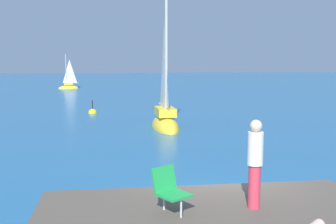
{
  "coord_description": "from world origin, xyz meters",
  "views": [
    {
      "loc": [
        -1.83,
        -9.53,
        3.81
      ],
      "look_at": [
        -0.52,
        9.31,
        1.2
      ],
      "focal_mm": 44.38,
      "sensor_mm": 36.0,
      "label": 1
    }
  ],
  "objects_px": {
    "person_standing": "(255,161)",
    "marker_buoy": "(93,113)",
    "beach_chair": "(169,188)",
    "sailboat_far": "(69,87)",
    "sailboat_near": "(165,121)"
  },
  "relations": [
    {
      "from": "sailboat_near",
      "to": "marker_buoy",
      "type": "bearing_deg",
      "value": -149.63
    },
    {
      "from": "person_standing",
      "to": "beach_chair",
      "type": "xyz_separation_m",
      "value": [
        -1.55,
        -0.1,
        -0.42
      ]
    },
    {
      "from": "person_standing",
      "to": "beach_chair",
      "type": "height_order",
      "value": "person_standing"
    },
    {
      "from": "sailboat_near",
      "to": "person_standing",
      "type": "height_order",
      "value": "sailboat_near"
    },
    {
      "from": "beach_chair",
      "to": "marker_buoy",
      "type": "distance_m",
      "value": 20.77
    },
    {
      "from": "sailboat_near",
      "to": "beach_chair",
      "type": "relative_size",
      "value": 9.11
    },
    {
      "from": "sailboat_near",
      "to": "person_standing",
      "type": "distance_m",
      "value": 14.44
    },
    {
      "from": "beach_chair",
      "to": "sailboat_far",
      "type": "bearing_deg",
      "value": 156.79
    },
    {
      "from": "person_standing",
      "to": "sailboat_near",
      "type": "bearing_deg",
      "value": 88.44
    },
    {
      "from": "person_standing",
      "to": "beach_chair",
      "type": "distance_m",
      "value": 1.61
    },
    {
      "from": "person_standing",
      "to": "marker_buoy",
      "type": "relative_size",
      "value": 1.43
    },
    {
      "from": "person_standing",
      "to": "beach_chair",
      "type": "bearing_deg",
      "value": 179.36
    },
    {
      "from": "sailboat_far",
      "to": "marker_buoy",
      "type": "distance_m",
      "value": 20.96
    },
    {
      "from": "sailboat_near",
      "to": "sailboat_far",
      "type": "distance_m",
      "value": 27.94
    },
    {
      "from": "marker_buoy",
      "to": "sailboat_near",
      "type": "bearing_deg",
      "value": -53.33
    }
  ]
}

